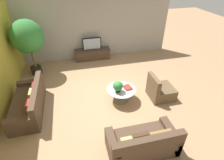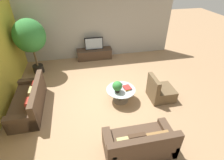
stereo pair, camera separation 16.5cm
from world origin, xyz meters
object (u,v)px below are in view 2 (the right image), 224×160
object	(u,v)px
couch_near_entry	(140,144)
potted_plant_tabletop	(117,86)
armchair_wicker	(160,92)
coffee_table	(121,93)
media_console	(94,54)
potted_palm_tall	(30,37)
television	(94,44)
couch_by_wall	(29,102)

from	to	relation	value
couch_near_entry	potted_plant_tabletop	size ratio (longest dim) A/B	4.40
armchair_wicker	coffee_table	bearing A→B (deg)	83.58
media_console	armchair_wicker	size ratio (longest dim) A/B	1.90
armchair_wicker	potted_palm_tall	distance (m)	5.19
television	coffee_table	distance (m)	3.32
coffee_table	potted_plant_tabletop	distance (m)	0.39
couch_by_wall	couch_near_entry	size ratio (longest dim) A/B	1.19
media_console	potted_plant_tabletop	size ratio (longest dim) A/B	4.31
couch_near_entry	potted_plant_tabletop	bearing A→B (deg)	-86.57
couch_by_wall	armchair_wicker	distance (m)	4.23
media_console	potted_plant_tabletop	xyz separation A→B (m)	(0.33, -3.35, 0.42)
media_console	coffee_table	distance (m)	3.29
potted_palm_tall	potted_plant_tabletop	xyz separation A→B (m)	(2.80, -2.58, -0.88)
television	armchair_wicker	xyz separation A→B (m)	(1.80, -3.41, -0.50)
couch_near_entry	television	bearing A→B (deg)	-85.19
potted_plant_tabletop	television	bearing A→B (deg)	95.58
coffee_table	potted_palm_tall	distance (m)	4.05
armchair_wicker	potted_palm_tall	bearing A→B (deg)	58.35
media_console	couch_near_entry	xyz separation A→B (m)	(0.44, -5.23, 0.04)
media_console	armchair_wicker	world-z (taller)	armchair_wicker
couch_near_entry	armchair_wicker	world-z (taller)	armchair_wicker
coffee_table	potted_palm_tall	bearing A→B (deg)	139.86
media_console	armchair_wicker	xyz separation A→B (m)	(1.80, -3.41, 0.02)
coffee_table	couch_by_wall	size ratio (longest dim) A/B	0.48
potted_plant_tabletop	media_console	bearing A→B (deg)	95.58
media_console	couch_by_wall	size ratio (longest dim) A/B	0.82
coffee_table	armchair_wicker	distance (m)	1.34
potted_palm_tall	television	bearing A→B (deg)	17.24
couch_near_entry	potted_plant_tabletop	xyz separation A→B (m)	(-0.11, 1.88, 0.37)
television	armchair_wicker	size ratio (longest dim) A/B	0.98
media_console	potted_palm_tall	xyz separation A→B (m)	(-2.48, -0.77, 1.30)
couch_by_wall	armchair_wicker	bearing A→B (deg)	85.45
potted_plant_tabletop	coffee_table	bearing A→B (deg)	32.53
coffee_table	couch_by_wall	bearing A→B (deg)	176.31
media_console	coffee_table	size ratio (longest dim) A/B	1.72
television	couch_near_entry	bearing A→B (deg)	-85.19
potted_plant_tabletop	couch_near_entry	bearing A→B (deg)	-86.57
couch_by_wall	potted_plant_tabletop	bearing A→B (deg)	84.17
potted_palm_tall	potted_plant_tabletop	size ratio (longest dim) A/B	5.87
couch_by_wall	potted_palm_tall	size ratio (longest dim) A/B	0.89
media_console	television	size ratio (longest dim) A/B	1.95
coffee_table	couch_near_entry	bearing A→B (deg)	-90.99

